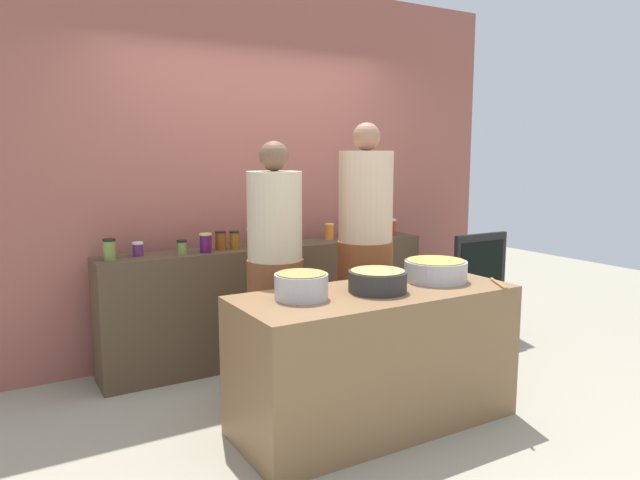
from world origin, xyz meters
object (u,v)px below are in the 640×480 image
preserve_jar_7 (276,236)px  cooking_pot_right (435,271)px  cook_in_cap (365,268)px  preserve_jar_2 (182,247)px  preserve_jar_10 (391,227)px  wooden_spoon (499,284)px  preserve_jar_5 (234,240)px  cook_with_tongs (275,285)px  preserve_jar_4 (221,241)px  preserve_jar_3 (206,243)px  preserve_jar_1 (138,249)px  preserve_jar_6 (252,237)px  cooking_pot_left (301,286)px  preserve_jar_9 (364,230)px  preserve_jar_0 (110,249)px  chalkboard_sign (479,287)px  cooking_pot_center (378,281)px  preserve_jar_8 (330,231)px

preserve_jar_7 → cooking_pot_right: bearing=-72.7°
cook_in_cap → preserve_jar_2: bearing=144.1°
preserve_jar_10 → wooden_spoon: (-0.41, -1.63, -0.15)m
preserve_jar_5 → cook_with_tongs: size_ratio=0.08×
preserve_jar_4 → wooden_spoon: preserve_jar_4 is taller
wooden_spoon → cook_with_tongs: 1.42m
preserve_jar_3 → preserve_jar_5: preserve_jar_3 is taller
cook_in_cap → preserve_jar_1: bearing=148.3°
preserve_jar_10 → cooking_pot_right: bearing=-116.4°
preserve_jar_6 → cook_in_cap: size_ratio=0.08×
preserve_jar_2 → preserve_jar_4: preserve_jar_4 is taller
preserve_jar_7 → cooking_pot_left: 1.47m
preserve_jar_7 → preserve_jar_9: (0.84, -0.02, -0.01)m
preserve_jar_1 → preserve_jar_7: 1.09m
preserve_jar_0 → preserve_jar_3: 0.67m
preserve_jar_2 → chalkboard_sign: bearing=-12.1°
preserve_jar_5 → cooking_pot_center: (0.33, -1.39, -0.09)m
cooking_pot_left → cooking_pot_right: (0.96, -0.03, -0.01)m
preserve_jar_1 → cooking_pot_right: 2.07m
preserve_jar_2 → chalkboard_sign: 2.56m
cooking_pot_center → chalkboard_sign: cooking_pot_center is taller
preserve_jar_0 → chalkboard_sign: 3.05m
preserve_jar_2 → preserve_jar_7: 0.80m
preserve_jar_4 → preserve_jar_9: preserve_jar_4 is taller
preserve_jar_1 → cook_in_cap: size_ratio=0.05×
preserve_jar_2 → preserve_jar_3: preserve_jar_3 is taller
preserve_jar_5 → cooking_pot_left: 1.31m
preserve_jar_6 → cooking_pot_right: size_ratio=0.36×
chalkboard_sign → cook_in_cap: bearing=-169.8°
cooking_pot_left → preserve_jar_1: bearing=112.5°
preserve_jar_5 → cook_in_cap: 1.03m
preserve_jar_2 → chalkboard_sign: size_ratio=0.11×
chalkboard_sign → preserve_jar_9: bearing=144.8°
preserve_jar_10 → cooking_pot_center: bearing=-129.7°
preserve_jar_0 → preserve_jar_4: preserve_jar_0 is taller
preserve_jar_5 → preserve_jar_9: bearing=2.5°
preserve_jar_5 → preserve_jar_9: (1.23, 0.05, -0.01)m
preserve_jar_3 → cook_with_tongs: (0.24, -0.67, -0.21)m
preserve_jar_10 → cooking_pot_right: preserve_jar_10 is taller
preserve_jar_8 → wooden_spoon: bearing=-83.6°
preserve_jar_3 → preserve_jar_4: same height
preserve_jar_4 → preserve_jar_10: 1.59m
cook_with_tongs → preserve_jar_8: bearing=41.0°
cooking_pot_center → preserve_jar_10: bearing=50.3°
preserve_jar_8 → preserve_jar_9: bearing=-2.9°
preserve_jar_0 → cooking_pot_left: 1.52m
preserve_jar_8 → cook_with_tongs: size_ratio=0.08×
preserve_jar_10 → cooking_pot_left: bearing=-141.2°
preserve_jar_1 → cooking_pot_center: 1.79m
preserve_jar_2 → preserve_jar_4: bearing=3.8°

